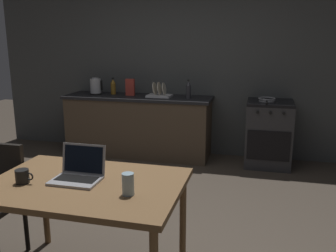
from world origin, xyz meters
TOP-DOWN VIEW (x-y plane):
  - ground_plane at (0.00, 0.00)m, footprint 12.00×12.00m
  - back_wall at (0.30, 2.36)m, footprint 6.40×0.10m
  - kitchen_counter at (-0.55, 2.01)m, footprint 2.16×0.64m
  - stove_oven at (1.32, 2.01)m, footprint 0.60×0.62m
  - dining_table at (0.07, -0.90)m, footprint 1.29×0.89m
  - laptop at (0.01, -0.87)m, footprint 0.32×0.26m
  - electric_kettle at (-1.21, 2.01)m, footprint 0.19×0.17m
  - bottle at (0.21, 1.96)m, footprint 0.07×0.07m
  - frying_pan at (1.27, 1.98)m, footprint 0.23×0.40m
  - coffee_mug at (-0.32, -1.02)m, footprint 0.13×0.09m
  - drinking_glass at (0.42, -1.02)m, footprint 0.08×0.08m
  - cereal_box at (-0.67, 2.03)m, footprint 0.13×0.05m
  - dish_rack at (-0.22, 2.01)m, footprint 0.34×0.26m
  - bottle_b at (-0.96, 2.09)m, footprint 0.08×0.08m

SIDE VIEW (x-z plane):
  - ground_plane at x=0.00m, z-range 0.00..0.00m
  - stove_oven at x=1.32m, z-range 0.00..0.89m
  - kitchen_counter at x=-0.55m, z-range 0.00..0.89m
  - dining_table at x=0.07m, z-range 0.31..1.07m
  - laptop at x=0.01m, z-range 0.69..0.92m
  - coffee_mug at x=-0.32m, z-range 0.76..0.85m
  - drinking_glass at x=0.42m, z-range 0.76..0.90m
  - frying_pan at x=1.27m, z-range 0.89..0.94m
  - dish_rack at x=-0.22m, z-range 0.83..1.04m
  - bottle_b at x=-0.96m, z-range 0.88..1.13m
  - electric_kettle at x=-1.21m, z-range 0.88..1.13m
  - cereal_box at x=-0.67m, z-range 0.89..1.13m
  - bottle at x=0.21m, z-range 0.88..1.14m
  - back_wall at x=0.30m, z-range 0.00..2.72m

